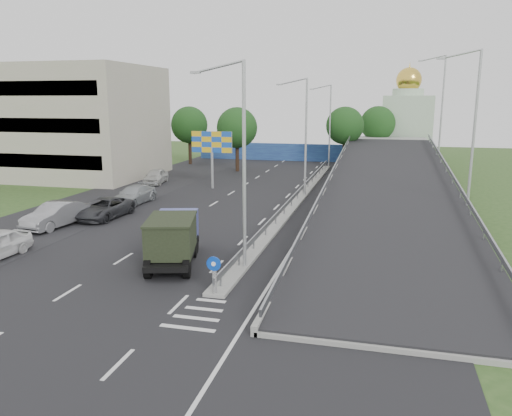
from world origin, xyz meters
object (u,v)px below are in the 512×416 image
(sign_bollard, at_px, (214,275))
(dump_truck, at_px, (173,237))
(church, at_px, (406,122))
(lamp_post_far, at_px, (328,121))
(parked_car_c, at_px, (104,208))
(lamp_post_near, at_px, (240,155))
(billboard, at_px, (212,145))
(parked_car_e, at_px, (156,176))
(parked_car_b, at_px, (56,215))
(lamp_post_mid, at_px, (304,131))
(parked_car_d, at_px, (134,195))

(sign_bollard, distance_m, dump_truck, 5.33)
(church, bearing_deg, lamp_post_far, -125.24)
(parked_car_c, bearing_deg, lamp_post_near, -30.85)
(sign_bollard, bearing_deg, billboard, 109.21)
(parked_car_e, bearing_deg, parked_car_b, -95.68)
(church, bearing_deg, dump_truck, -104.14)
(billboard, distance_m, parked_car_c, 14.52)
(church, distance_m, parked_car_c, 51.12)
(lamp_post_far, xyz_separation_m, dump_truck, (-3.69, -39.90, -4.37))
(sign_bollard, distance_m, parked_car_e, 31.28)
(lamp_post_mid, height_order, parked_car_d, lamp_post_mid)
(lamp_post_near, relative_size, lamp_post_far, 1.00)
(church, height_order, parked_car_b, church)
(lamp_post_near, bearing_deg, parked_car_c, 146.60)
(billboard, bearing_deg, parked_car_d, -115.09)
(lamp_post_far, distance_m, church, 17.15)
(lamp_post_far, height_order, parked_car_e, lamp_post_far)
(dump_truck, xyz_separation_m, parked_car_c, (-8.97, 8.25, -0.72))
(billboard, relative_size, dump_truck, 0.88)
(lamp_post_far, xyz_separation_m, parked_car_c, (-12.66, -31.65, -5.09))
(parked_car_b, bearing_deg, parked_car_c, 67.39)
(billboard, xyz_separation_m, parked_car_d, (-3.95, -8.44, -3.45))
(dump_truck, distance_m, parked_car_c, 12.21)
(parked_car_e, bearing_deg, lamp_post_far, 37.25)
(lamp_post_mid, xyz_separation_m, lamp_post_far, (0.00, 20.00, 0.00))
(lamp_post_near, bearing_deg, church, 79.62)
(parked_car_b, distance_m, parked_car_e, 18.09)
(church, relative_size, parked_car_b, 2.73)
(church, distance_m, parked_car_b, 54.68)
(lamp_post_far, bearing_deg, parked_car_e, -133.20)
(billboard, height_order, parked_car_d, billboard)
(lamp_post_mid, distance_m, parked_car_d, 15.42)
(dump_truck, bearing_deg, parked_car_c, 121.87)
(lamp_post_far, bearing_deg, parked_car_c, -111.81)
(lamp_post_far, xyz_separation_m, church, (9.89, 14.00, -0.50))
(parked_car_e, bearing_deg, billboard, -20.68)
(sign_bollard, relative_size, lamp_post_mid, 0.17)
(billboard, relative_size, parked_car_b, 1.09)
(lamp_post_mid, bearing_deg, lamp_post_near, -90.00)
(dump_truck, relative_size, parked_car_b, 1.24)
(billboard, height_order, dump_truck, billboard)
(lamp_post_far, height_order, church, church)
(sign_bollard, xyz_separation_m, dump_truck, (-3.58, 3.93, 0.41))
(lamp_post_far, height_order, parked_car_d, lamp_post_far)
(lamp_post_mid, distance_m, parked_car_c, 17.94)
(sign_bollard, xyz_separation_m, parked_car_c, (-12.55, 12.17, -0.31))
(church, xyz_separation_m, billboard, (-19.00, -32.00, -1.12))
(church, height_order, parked_car_e, church)
(lamp_post_near, bearing_deg, dump_truck, 178.42)
(church, bearing_deg, parked_car_e, -129.80)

